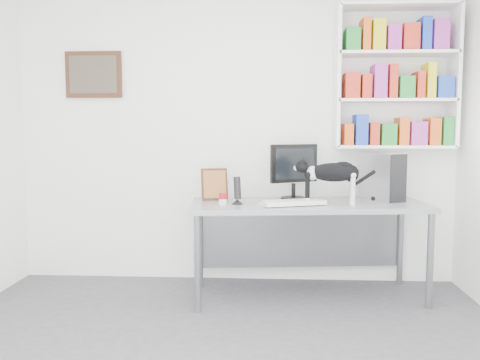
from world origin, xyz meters
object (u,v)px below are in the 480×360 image
Objects in this scene: bookshelf at (395,77)px; desk at (308,250)px; cat at (332,183)px; leaning_print at (214,184)px; monitor at (294,171)px; speaker at (237,190)px; pc_tower at (381,177)px; soup_can at (223,199)px; keyboard at (293,203)px.

desk is at bearing -155.37° from bookshelf.
leaning_print is at bearing 169.65° from cat.
monitor is 1.73× the size of leaning_print.
bookshelf is at bearing -20.29° from monitor.
monitor is 2.08× the size of speaker.
desk is 0.68m from monitor.
pc_tower is at bearing -31.99° from monitor.
monitor is at bearing -169.94° from bookshelf.
leaning_print is (-0.79, 0.12, 0.54)m from desk.
monitor is at bearing 9.58° from speaker.
monitor is 0.72m from soup_can.
bookshelf reaches higher than cat.
pc_tower is 1.45× the size of leaning_print.
pc_tower reaches higher than soup_can.
monitor reaches higher than cat.
soup_can is at bearing 166.79° from pc_tower.
speaker is (-1.21, -0.30, -0.09)m from pc_tower.
keyboard is at bearing -171.09° from cat.
keyboard is at bearing -137.07° from desk.
monitor is at bearing 32.95° from soup_can.
speaker is 0.41× the size of cat.
desk is 3.34× the size of cat.
desk is 4.72× the size of pc_tower.
cat is (0.75, -0.00, 0.06)m from speaker.
bookshelf is 0.65× the size of desk.
bookshelf is 0.88m from pc_tower.
speaker reaches higher than soup_can.
desk is at bearing -23.69° from leaning_print.
bookshelf is at bearing -6.57° from leaning_print.
speaker is at bearing -173.59° from desk.
bookshelf is 1.46m from keyboard.
bookshelf is 13.00× the size of soup_can.
desk is at bearing -90.07° from monitor.
pc_tower is (0.63, 0.17, 0.60)m from desk.
cat is at bearing -29.51° from leaning_print.
pc_tower is at bearing -127.54° from bookshelf.
monitor is 0.41m from keyboard.
speaker is (-0.45, 0.03, 0.10)m from keyboard.
cat is at bearing -25.15° from speaker.
bookshelf is 2.17× the size of cat.
bookshelf reaches higher than leaning_print.
speaker is at bearing 25.39° from soup_can.
soup_can is at bearing -177.40° from monitor.
bookshelf is at bearing 24.24° from pc_tower.
bookshelf is at bearing 9.64° from keyboard.
bookshelf is at bearing 18.65° from desk.
bookshelf is 1.20m from monitor.
pc_tower reaches higher than desk.
monitor reaches higher than soup_can.
bookshelf is 1.71m from speaker.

